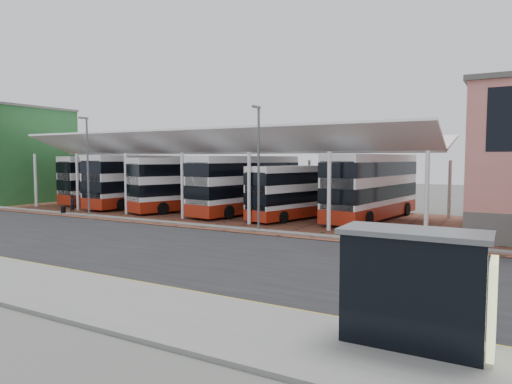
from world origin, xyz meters
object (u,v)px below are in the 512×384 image
at_px(bus_4, 299,192).
at_px(pedestrian, 72,204).
at_px(bus_0, 116,180).
at_px(bus_1, 141,181).
at_px(bus_3, 246,185).
at_px(bus_5, 372,187).
at_px(bus_shelter, 425,277).
at_px(bus_2, 191,184).

xyz_separation_m(bus_4, pedestrian, (-18.11, -6.74, -1.22)).
relative_size(bus_0, bus_1, 0.99).
bearing_deg(bus_4, bus_0, -170.08).
distance_m(bus_3, bus_4, 5.24).
distance_m(bus_3, bus_5, 10.50).
bearing_deg(pedestrian, bus_0, 6.33).
distance_m(bus_5, pedestrian, 24.97).
bearing_deg(bus_5, bus_3, -164.45).
bearing_deg(pedestrian, bus_3, -78.60).
bearing_deg(bus_0, bus_shelter, -24.64).
bearing_deg(bus_3, bus_shelter, -41.65).
height_order(bus_2, bus_4, bus_2).
height_order(bus_2, pedestrian, bus_2).
xyz_separation_m(bus_3, bus_shelter, (18.03, -22.15, -0.57)).
height_order(bus_5, pedestrian, bus_5).
relative_size(bus_5, pedestrian, 7.49).
relative_size(bus_2, bus_shelter, 3.27).
xyz_separation_m(bus_4, bus_5, (5.21, 2.06, 0.44)).
bearing_deg(bus_1, bus_shelter, -34.44).
relative_size(bus_0, bus_4, 1.19).
distance_m(bus_2, bus_5, 16.11).
xyz_separation_m(bus_2, pedestrian, (-7.31, -6.94, -1.53)).
distance_m(bus_1, bus_3, 12.05).
relative_size(bus_3, pedestrian, 7.35).
bearing_deg(bus_5, pedestrian, -151.77).
bearing_deg(bus_0, bus_4, 4.01).
distance_m(bus_4, bus_5, 5.62).
height_order(bus_3, bus_shelter, bus_3).
relative_size(bus_1, bus_2, 1.04).
distance_m(bus_3, pedestrian, 14.94).
bearing_deg(bus_shelter, bus_2, 137.09).
relative_size(bus_0, bus_3, 1.00).
bearing_deg(bus_shelter, bus_0, 145.64).
bearing_deg(bus_2, bus_3, 23.01).
height_order(bus_0, pedestrian, bus_0).
xyz_separation_m(bus_4, bus_shelter, (12.84, -21.55, -0.18)).
bearing_deg(bus_2, bus_0, -170.48).
height_order(bus_1, bus_4, bus_1).
height_order(bus_1, bus_5, bus_5).
xyz_separation_m(bus_3, bus_4, (5.19, -0.60, -0.39)).
bearing_deg(bus_3, bus_0, -175.86).
xyz_separation_m(bus_0, bus_4, (22.14, -2.10, -0.38)).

